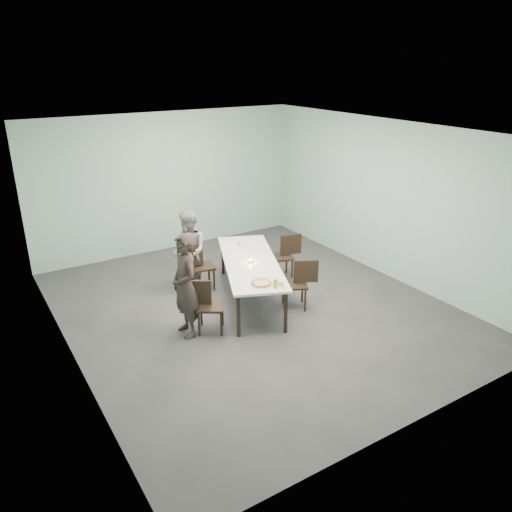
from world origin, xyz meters
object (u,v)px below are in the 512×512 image
beer_glass (275,283)px  amber_tumbler (239,244)px  table (250,264)px  chair_near_right (299,280)px  pizza (261,283)px  tealight (250,261)px  chair_far_left (198,264)px  water_tumbler (281,284)px  chair_near_left (205,302)px  side_plate (264,275)px  diner_near (185,286)px  chair_far_right (285,253)px  diner_far (189,251)px

beer_glass → amber_tumbler: (0.45, 1.89, -0.03)m
table → beer_glass: bearing=-102.0°
chair_near_right → pizza: chair_near_right is taller
beer_glass → tealight: 1.10m
chair_far_left → water_tumbler: chair_far_left is taller
pizza → beer_glass: 0.26m
chair_near_left → pizza: bearing=7.7°
side_plate → diner_near: bearing=173.1°
chair_near_left → tealight: 1.27m
chair_far_right → chair_near_right: bearing=82.4°
water_tumbler → amber_tumbler: size_ratio=1.12×
table → diner_far: size_ratio=1.84×
chair_near_right → table: bearing=-21.9°
table → beer_glass: (-0.24, -1.13, 0.13)m
chair_near_left → tealight: (1.13, 0.50, 0.27)m
chair_near_left → diner_near: (-0.29, 0.07, 0.33)m
beer_glass → diner_near: bearing=152.0°
table → pizza: bearing=-111.4°
chair_far_right → water_tumbler: bearing=69.9°
pizza → water_tumbler: 0.31m
chair_far_left → pizza: bearing=-72.3°
chair_near_left → chair_near_right: size_ratio=1.00×
tealight → table: bearing=59.1°
chair_far_left → side_plate: bearing=-63.4°
chair_near_left → diner_near: size_ratio=0.53×
chair_far_left → amber_tumbler: size_ratio=10.88×
side_plate → beer_glass: 0.50m
chair_far_left → beer_glass: (0.34, -2.04, 0.32)m
table → chair_near_left: chair_near_left is taller
diner_far → chair_far_left: bearing=46.4°
water_tumbler → diner_near: bearing=154.0°
table → chair_far_left: 1.09m
diner_far → amber_tumbler: 0.94m
pizza → side_plate: 0.34m
table → beer_glass: beer_glass is taller
chair_near_right → side_plate: size_ratio=4.83×
table → tealight: (-0.03, -0.05, 0.08)m
amber_tumbler → chair_near_left: bearing=-136.4°
side_plate → tealight: 0.60m
chair_far_right → amber_tumbler: (-0.89, 0.26, 0.29)m
diner_near → amber_tumbler: size_ratio=20.67×
diner_near → side_plate: 1.33m
table → amber_tumbler: (0.21, 0.76, 0.10)m
table → diner_far: (-0.69, 1.03, 0.05)m
diner_far → beer_glass: 2.21m
tealight → diner_far: bearing=121.2°
chair_near_right → chair_far_left: bearing=-25.7°
chair_near_left → amber_tumbler: bearing=75.2°
chair_far_right → tealight: chair_far_right is taller
water_tumbler → chair_near_left: bearing=150.7°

